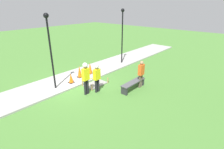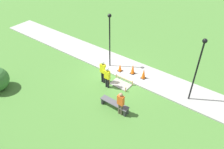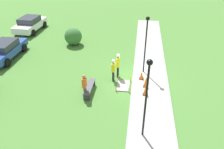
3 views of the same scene
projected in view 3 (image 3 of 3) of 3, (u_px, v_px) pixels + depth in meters
ground_plane at (132, 80)px, 16.03m from camera, size 60.00×60.00×0.00m
sidewalk at (150, 80)px, 15.86m from camera, size 28.00×2.56×0.10m
wet_concrete_patch at (123, 85)px, 15.32m from camera, size 1.45×0.92×0.37m
traffic_cone_near_patch at (146, 90)px, 14.10m from camera, size 0.34×0.34×0.80m
traffic_cone_far_patch at (146, 81)px, 14.90m from camera, size 0.34×0.34×0.82m
traffic_cone_sidewalk_edge at (142, 75)px, 15.79m from camera, size 0.34×0.34×0.61m
park_bench at (89, 88)px, 14.51m from camera, size 1.94×0.44×0.50m
worker_supervisor at (118, 63)px, 15.81m from camera, size 0.40×0.27×1.88m
worker_assistant at (113, 68)px, 15.42m from camera, size 0.40×0.25×1.70m
bystander_in_orange_shirt at (85, 85)px, 13.75m from camera, size 0.40×0.22×1.69m
lamppost_near at (146, 38)px, 15.40m from camera, size 0.28×0.28×4.28m
lamppost_far at (147, 90)px, 9.87m from camera, size 0.28×0.28×4.39m
parked_car_white at (30, 24)px, 24.33m from camera, size 4.59×2.38×1.58m
parked_car_blue at (5, 50)px, 18.62m from camera, size 4.70×2.07×1.48m
shrub_rounded_near at (73, 36)px, 21.06m from camera, size 1.68×1.68×1.68m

